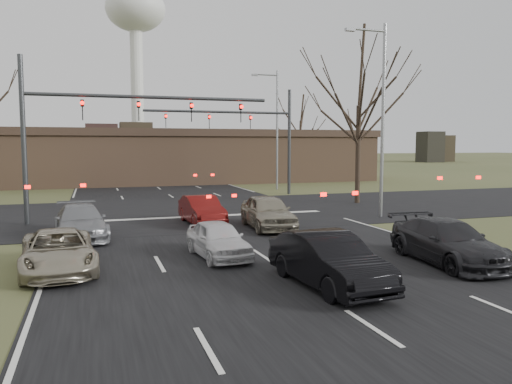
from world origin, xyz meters
TOP-DOWN VIEW (x-y plane):
  - ground at (0.00, 0.00)m, footprint 360.00×360.00m
  - road_main at (0.00, 60.00)m, footprint 14.00×300.00m
  - road_cross at (0.00, 15.00)m, footprint 200.00×14.00m
  - building at (2.00, 38.00)m, footprint 42.40×10.40m
  - water_tower at (6.00, 120.00)m, footprint 15.00×15.00m
  - mast_arm_near at (-5.23, 13.00)m, footprint 12.12×0.24m
  - mast_arm_far at (6.18, 23.00)m, footprint 11.12×0.24m
  - streetlight_right_near at (8.82, 10.00)m, footprint 2.34×0.25m
  - streetlight_right_far at (9.32, 27.00)m, footprint 2.34×0.25m
  - tree_right_near at (11.00, 16.00)m, footprint 6.90×6.90m
  - tree_right_far at (15.00, 35.00)m, footprint 5.40×5.40m
  - car_silver_suv at (-6.50, 3.01)m, footprint 2.44×4.68m
  - car_white_sedan at (-1.47, 3.41)m, footprint 1.77×3.79m
  - car_black_hatch at (0.50, -0.93)m, footprint 1.91×4.55m
  - car_charcoal_sedan at (5.36, 0.30)m, footprint 2.32×4.97m
  - car_grey_ahead at (-5.98, 8.51)m, footprint 2.36×4.89m
  - car_red_ahead at (-0.50, 10.64)m, footprint 1.65×4.20m
  - car_silver_ahead at (2.08, 8.41)m, footprint 2.12×4.64m

SIDE VIEW (x-z plane):
  - ground at x=0.00m, z-range 0.00..0.00m
  - road_main at x=0.00m, z-range 0.00..0.02m
  - road_cross at x=0.00m, z-range 0.00..0.03m
  - car_white_sedan at x=-1.47m, z-range 0.00..1.26m
  - car_silver_suv at x=-6.50m, z-range 0.00..1.26m
  - car_red_ahead at x=-0.50m, z-range 0.00..1.36m
  - car_grey_ahead at x=-5.98m, z-range 0.00..1.37m
  - car_charcoal_sedan at x=5.36m, z-range 0.00..1.40m
  - car_black_hatch at x=0.50m, z-range 0.00..1.46m
  - car_silver_ahead at x=2.08m, z-range 0.00..1.54m
  - building at x=2.00m, z-range 0.02..5.32m
  - mast_arm_far at x=6.18m, z-range 1.02..9.02m
  - mast_arm_near at x=-5.23m, z-range 1.07..9.07m
  - streetlight_right_near at x=8.82m, z-range 0.59..10.59m
  - streetlight_right_far at x=9.32m, z-range 0.59..10.59m
  - tree_right_far at x=15.00m, z-range 2.46..11.46m
  - tree_right_near at x=11.00m, z-range 3.15..14.65m
  - water_tower at x=6.00m, z-range 13.22..57.72m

